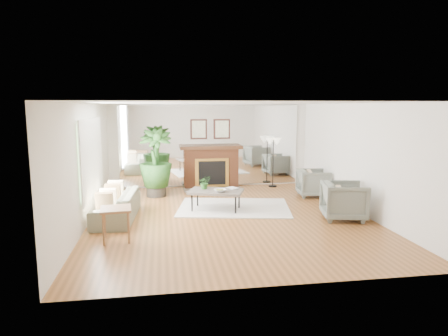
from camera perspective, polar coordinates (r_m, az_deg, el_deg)
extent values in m
plane|color=brown|center=(8.93, 0.79, -6.98)|extent=(7.00, 7.00, 0.00)
cube|color=silver|center=(8.68, -19.04, 0.52)|extent=(0.02, 7.00, 2.50)
cube|color=silver|center=(9.63, 18.63, 1.32)|extent=(0.02, 7.00, 2.50)
cube|color=silver|center=(12.10, -1.99, 3.23)|extent=(6.00, 0.02, 2.50)
cube|color=silver|center=(12.08, -1.98, 3.22)|extent=(5.40, 0.04, 2.40)
cube|color=#B2E09E|center=(9.06, -18.45, 1.52)|extent=(0.04, 2.40, 1.50)
cube|color=brown|center=(11.97, -1.85, 0.04)|extent=(1.60, 0.40, 1.20)
cube|color=gold|center=(11.79, -1.72, -0.70)|extent=(1.00, 0.04, 0.85)
cube|color=black|center=(11.77, -1.71, -0.71)|extent=(0.80, 0.04, 0.70)
cube|color=#62574E|center=(11.74, -1.62, -3.05)|extent=(1.70, 0.55, 0.03)
cube|color=#422715|center=(11.87, -1.85, 2.98)|extent=(1.85, 0.46, 0.10)
cube|color=#321913|center=(11.96, -3.64, 5.56)|extent=(0.50, 0.04, 0.60)
cube|color=#321913|center=(12.05, -0.31, 5.60)|extent=(0.50, 0.04, 0.60)
cube|color=silver|center=(9.67, 1.43, -5.65)|extent=(2.92, 2.33, 0.03)
cube|color=#62574E|center=(9.33, -1.17, -3.38)|extent=(1.39, 1.09, 0.06)
cylinder|color=black|center=(9.26, -4.59, -5.05)|extent=(0.04, 0.04, 0.43)
cylinder|color=black|center=(9.05, 1.67, -5.36)|extent=(0.04, 0.04, 0.43)
cylinder|color=black|center=(9.74, -3.80, -4.35)|extent=(0.04, 0.04, 0.43)
cylinder|color=black|center=(9.54, 2.16, -4.62)|extent=(0.04, 0.04, 0.43)
imported|color=gray|center=(9.01, -15.08, -5.21)|extent=(0.92, 2.06, 0.59)
imported|color=gray|center=(11.11, 12.65, -2.08)|extent=(0.90, 0.88, 0.74)
imported|color=gray|center=(9.03, 16.78, -4.50)|extent=(1.07, 1.05, 0.82)
cube|color=#98613D|center=(7.51, -15.22, -5.67)|extent=(0.59, 0.59, 0.04)
cylinder|color=#98613D|center=(7.39, -16.83, -8.41)|extent=(0.04, 0.04, 0.58)
cylinder|color=#98613D|center=(7.38, -13.45, -8.29)|extent=(0.04, 0.04, 0.58)
cylinder|color=#98613D|center=(7.80, -16.71, -7.48)|extent=(0.04, 0.04, 0.58)
cylinder|color=#98613D|center=(7.79, -13.52, -7.37)|extent=(0.04, 0.04, 0.58)
cylinder|color=black|center=(11.02, -9.65, -3.02)|extent=(0.53, 0.53, 0.38)
imported|color=#336525|center=(10.88, -9.76, 1.42)|extent=(0.89, 0.89, 1.57)
cylinder|color=black|center=(12.27, 6.96, -2.57)|extent=(0.25, 0.25, 0.04)
cylinder|color=black|center=(12.15, 7.02, 0.66)|extent=(0.03, 0.03, 1.43)
cone|color=beige|center=(12.05, 6.59, 3.81)|extent=(0.27, 0.27, 0.20)
cone|color=beige|center=(12.10, 7.57, 3.82)|extent=(0.27, 0.27, 0.20)
imported|color=#336525|center=(9.45, -2.78, -2.06)|extent=(0.30, 0.26, 0.31)
imported|color=#98613D|center=(9.12, -0.60, -3.24)|extent=(0.30, 0.30, 0.07)
imported|color=#98613D|center=(9.45, 0.74, -2.96)|extent=(0.31, 0.34, 0.02)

